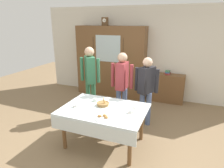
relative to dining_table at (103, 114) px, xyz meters
name	(u,v)px	position (x,y,z in m)	size (l,w,h in m)	color
ground_plane	(108,138)	(0.00, 0.24, -0.64)	(12.00, 12.00, 0.00)	#846B4C
back_wall	(142,53)	(0.00, 2.89, 0.71)	(6.40, 0.10, 2.70)	silver
dining_table	(103,114)	(0.00, 0.00, 0.00)	(1.53, 1.09, 0.74)	brown
wall_cabinet	(111,62)	(-0.90, 2.59, 0.43)	(2.15, 0.46, 2.14)	brown
mantel_clock	(105,21)	(-1.08, 2.59, 1.61)	(0.18, 0.11, 0.24)	brown
bookshelf_low	(166,88)	(0.82, 2.64, -0.23)	(0.99, 0.35, 0.82)	brown
book_stack	(168,73)	(0.82, 2.64, 0.23)	(0.17, 0.21, 0.11)	#99332D
tea_cup_front_edge	(95,100)	(-0.30, 0.27, 0.13)	(0.13, 0.13, 0.06)	silver
tea_cup_center	(131,112)	(0.52, 0.04, 0.13)	(0.13, 0.13, 0.06)	white
tea_cup_mid_left	(134,108)	(0.53, 0.21, 0.13)	(0.13, 0.13, 0.06)	white
tea_cup_far_right	(76,105)	(-0.51, -0.09, 0.13)	(0.13, 0.13, 0.06)	white
bread_basket	(103,104)	(-0.07, 0.15, 0.13)	(0.24, 0.24, 0.16)	#9E7542
pastry_plate	(103,117)	(0.14, -0.32, 0.11)	(0.28, 0.28, 0.05)	white
spoon_mid_right	(90,109)	(-0.21, -0.08, 0.10)	(0.12, 0.02, 0.01)	silver
spoon_far_left	(120,117)	(0.39, -0.18, 0.10)	(0.12, 0.02, 0.01)	silver
spoon_center	(80,101)	(-0.59, 0.19, 0.10)	(0.12, 0.02, 0.01)	silver
person_near_right_end	(122,81)	(0.00, 1.05, 0.34)	(0.52, 0.36, 1.62)	slate
person_by_cabinet	(90,75)	(-0.82, 1.08, 0.40)	(0.52, 0.41, 1.70)	#33704C
person_behind_table_right	(146,85)	(0.55, 1.08, 0.29)	(0.52, 0.41, 1.55)	slate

